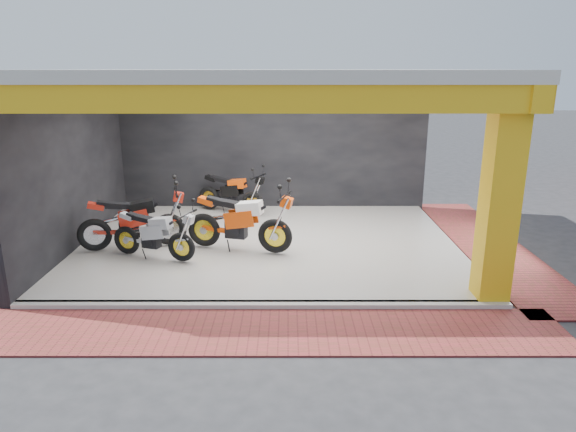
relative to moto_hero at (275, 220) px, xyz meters
name	(u,v)px	position (x,y,z in m)	size (l,w,h in m)	color
ground	(265,283)	(-0.16, -1.23, -0.83)	(80.00, 80.00, 0.00)	#2D2D30
showroom_floor	(269,244)	(-0.16, 0.77, -0.78)	(8.00, 6.00, 0.10)	silver
showroom_ceiling	(267,75)	(-0.16, 0.77, 2.77)	(8.40, 6.40, 0.20)	beige
back_wall	(272,145)	(-0.16, 3.87, 0.92)	(8.20, 0.20, 3.50)	black
left_wall	(71,167)	(-4.26, 0.77, 0.92)	(0.20, 6.20, 3.50)	black
corner_column	(500,199)	(3.59, -1.98, 0.92)	(0.50, 0.50, 3.50)	gold
header_beam_front	(259,99)	(-0.16, -2.23, 2.47)	(8.40, 0.30, 0.40)	gold
header_beam_right	(467,90)	(3.84, 0.77, 2.47)	(0.30, 6.40, 0.40)	gold
floor_kerb	(262,305)	(-0.16, -2.25, -0.78)	(8.00, 0.20, 0.10)	silver
paver_front	(259,331)	(-0.16, -3.03, -0.81)	(9.00, 1.40, 0.03)	#983132
paver_right	(489,245)	(4.64, 0.77, -0.81)	(1.40, 7.00, 0.03)	#983132
moto_hero	(275,220)	(0.00, 0.00, 0.00)	(2.38, 0.88, 1.46)	#E64709
moto_row_a	(181,233)	(-1.80, -0.45, -0.14)	(1.93, 0.71, 1.18)	#ACAFB4
moto_row_b	(168,214)	(-2.25, 0.51, -0.03)	(2.28, 0.85, 1.39)	red
moto_row_c	(253,192)	(-0.63, 2.85, -0.11)	(2.03, 0.75, 1.24)	black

